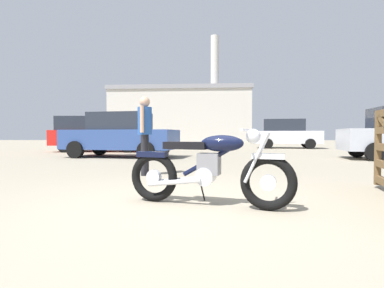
{
  "coord_description": "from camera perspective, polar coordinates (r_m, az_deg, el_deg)",
  "views": [
    {
      "loc": [
        0.09,
        -3.63,
        0.87
      ],
      "look_at": [
        -0.05,
        1.21,
        0.71
      ],
      "focal_mm": 28.6,
      "sensor_mm": 36.0,
      "label": 1
    }
  ],
  "objects": [
    {
      "name": "white_estate_far",
      "position": [
        19.74,
        17.17,
        1.92
      ],
      "size": [
        4.14,
        2.35,
        1.78
      ],
      "rotation": [
        0.0,
        0.0,
        -0.19
      ],
      "color": "black",
      "rests_on": "ground_plane"
    },
    {
      "name": "industrial_building",
      "position": [
        41.34,
        -1.69,
        5.41
      ],
      "size": [
        17.99,
        11.65,
        13.91
      ],
      "rotation": [
        0.0,
        0.0,
        -0.05
      ],
      "color": "beige",
      "rests_on": "ground_plane"
    },
    {
      "name": "vintage_motorcycle",
      "position": [
        3.72,
        3.13,
        -4.63
      ],
      "size": [
        2.02,
        0.81,
        0.94
      ],
      "rotation": [
        0.0,
        0.0,
        -0.31
      ],
      "color": "black",
      "rests_on": "ground_plane"
    },
    {
      "name": "blue_hatchback_right",
      "position": [
        11.84,
        -13.18,
        1.65
      ],
      "size": [
        4.45,
        2.5,
        1.67
      ],
      "rotation": [
        0.0,
        0.0,
        -0.19
      ],
      "color": "black",
      "rests_on": "ground_plane"
    },
    {
      "name": "ground_plane",
      "position": [
        3.73,
        0.25,
        -11.63
      ],
      "size": [
        80.0,
        80.0,
        0.0
      ],
      "primitive_type": "plane",
      "color": "gray"
    },
    {
      "name": "red_hatchback_near",
      "position": [
        15.98,
        -16.86,
        2.03
      ],
      "size": [
        4.72,
        2.02,
        1.74
      ],
      "rotation": [
        0.0,
        0.0,
        0.01
      ],
      "color": "black",
      "rests_on": "ground_plane"
    },
    {
      "name": "bystander",
      "position": [
        6.54,
        -8.8,
        3.14
      ],
      "size": [
        0.3,
        0.46,
        1.66
      ],
      "rotation": [
        0.0,
        0.0,
        6.17
      ],
      "color": "black",
      "rests_on": "ground_plane"
    }
  ]
}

